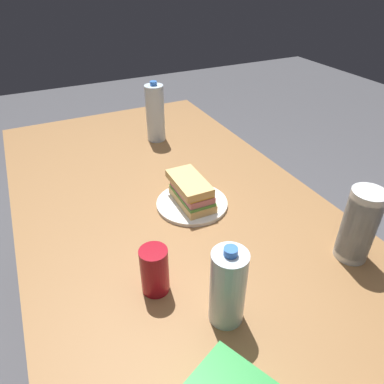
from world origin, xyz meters
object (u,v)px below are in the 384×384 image
(water_bottle_spare, at_px, (155,113))
(water_bottle_tall, at_px, (228,287))
(dining_table, at_px, (175,230))
(paper_plate, at_px, (192,203))
(sandwich, at_px, (191,191))
(plastic_cup_stack, at_px, (359,225))
(soda_can_red, at_px, (155,270))

(water_bottle_spare, bearing_deg, water_bottle_tall, 168.08)
(dining_table, distance_m, paper_plate, 0.11)
(sandwich, bearing_deg, water_bottle_tall, 164.43)
(dining_table, bearing_deg, sandwich, -94.36)
(water_bottle_tall, bearing_deg, plastic_cup_stack, -86.89)
(paper_plate, relative_size, sandwich, 1.23)
(paper_plate, xyz_separation_m, soda_can_red, (-0.27, 0.23, 0.05))
(dining_table, bearing_deg, plastic_cup_stack, -139.70)
(water_bottle_spare, bearing_deg, dining_table, 164.89)
(soda_can_red, relative_size, plastic_cup_stack, 0.60)
(plastic_cup_stack, bearing_deg, water_bottle_spare, 12.75)
(paper_plate, xyz_separation_m, plastic_cup_stack, (-0.39, -0.28, 0.10))
(water_bottle_tall, bearing_deg, paper_plate, -15.95)
(paper_plate, bearing_deg, dining_table, 82.11)
(water_bottle_spare, bearing_deg, soda_can_red, 158.62)
(paper_plate, bearing_deg, plastic_cup_stack, -144.40)
(sandwich, bearing_deg, soda_can_red, 140.45)
(plastic_cup_stack, height_order, water_bottle_spare, water_bottle_spare)
(paper_plate, relative_size, soda_can_red, 1.85)
(dining_table, bearing_deg, water_bottle_spare, -15.11)
(paper_plate, relative_size, water_bottle_tall, 1.12)
(plastic_cup_stack, bearing_deg, soda_can_red, 76.71)
(sandwich, bearing_deg, paper_plate, -153.91)
(paper_plate, height_order, soda_can_red, soda_can_red)
(paper_plate, xyz_separation_m, water_bottle_spare, (0.50, -0.08, 0.11))
(dining_table, relative_size, soda_can_red, 14.59)
(sandwich, relative_size, water_bottle_tall, 0.91)
(dining_table, height_order, paper_plate, paper_plate)
(water_bottle_tall, distance_m, water_bottle_spare, 0.93)
(water_bottle_tall, relative_size, water_bottle_spare, 0.81)
(soda_can_red, height_order, water_bottle_tall, water_bottle_tall)
(sandwich, relative_size, water_bottle_spare, 0.73)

